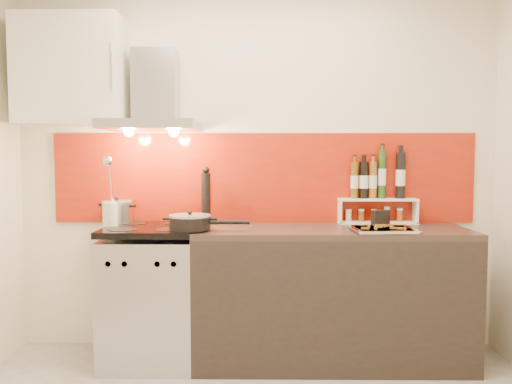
{
  "coord_description": "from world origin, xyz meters",
  "views": [
    {
      "loc": [
        0.03,
        -2.18,
        1.37
      ],
      "look_at": [
        0.0,
        0.95,
        1.15
      ],
      "focal_mm": 35.0,
      "sensor_mm": 36.0,
      "label": 1
    }
  ],
  "objects_px": {
    "saute_pan": "(191,222)",
    "pepper_mill": "(206,197)",
    "baking_tray": "(383,229)",
    "range_stove": "(152,296)",
    "stock_pot": "(117,211)",
    "counter": "(331,295)"
  },
  "relations": [
    {
      "from": "saute_pan",
      "to": "pepper_mill",
      "type": "relative_size",
      "value": 1.27
    },
    {
      "from": "pepper_mill",
      "to": "baking_tray",
      "type": "relative_size",
      "value": 1.0
    },
    {
      "from": "range_stove",
      "to": "saute_pan",
      "type": "distance_m",
      "value": 0.61
    },
    {
      "from": "stock_pot",
      "to": "pepper_mill",
      "type": "bearing_deg",
      "value": -2.71
    },
    {
      "from": "range_stove",
      "to": "counter",
      "type": "height_order",
      "value": "range_stove"
    },
    {
      "from": "range_stove",
      "to": "baking_tray",
      "type": "distance_m",
      "value": 1.58
    },
    {
      "from": "pepper_mill",
      "to": "saute_pan",
      "type": "bearing_deg",
      "value": -101.66
    },
    {
      "from": "saute_pan",
      "to": "baking_tray",
      "type": "height_order",
      "value": "saute_pan"
    },
    {
      "from": "range_stove",
      "to": "counter",
      "type": "distance_m",
      "value": 1.2
    },
    {
      "from": "saute_pan",
      "to": "baking_tray",
      "type": "distance_m",
      "value": 1.21
    },
    {
      "from": "counter",
      "to": "pepper_mill",
      "type": "height_order",
      "value": "pepper_mill"
    },
    {
      "from": "counter",
      "to": "stock_pot",
      "type": "height_order",
      "value": "stock_pot"
    },
    {
      "from": "stock_pot",
      "to": "range_stove",
      "type": "bearing_deg",
      "value": -34.68
    },
    {
      "from": "range_stove",
      "to": "counter",
      "type": "xyz_separation_m",
      "value": [
        1.2,
        0.0,
        0.01
      ]
    },
    {
      "from": "range_stove",
      "to": "counter",
      "type": "bearing_deg",
      "value": 0.23
    },
    {
      "from": "range_stove",
      "to": "baking_tray",
      "type": "relative_size",
      "value": 2.26
    },
    {
      "from": "counter",
      "to": "stock_pot",
      "type": "relative_size",
      "value": 8.56
    },
    {
      "from": "baking_tray",
      "to": "stock_pot",
      "type": "bearing_deg",
      "value": 169.24
    },
    {
      "from": "range_stove",
      "to": "stock_pot",
      "type": "bearing_deg",
      "value": 145.32
    },
    {
      "from": "pepper_mill",
      "to": "baking_tray",
      "type": "xyz_separation_m",
      "value": [
        1.15,
        -0.31,
        -0.18
      ]
    },
    {
      "from": "saute_pan",
      "to": "pepper_mill",
      "type": "bearing_deg",
      "value": 78.34
    },
    {
      "from": "saute_pan",
      "to": "pepper_mill",
      "type": "height_order",
      "value": "pepper_mill"
    }
  ]
}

